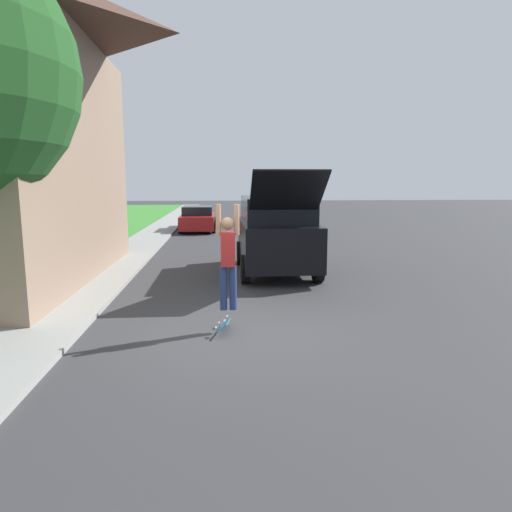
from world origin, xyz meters
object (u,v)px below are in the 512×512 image
object	(u,v)px
skateboarder	(228,256)
skateboard	(224,325)
car_down_street	(198,219)
suv_parked	(276,232)

from	to	relation	value
skateboarder	skateboard	xyz separation A→B (m)	(-0.09, -0.07, -1.23)
skateboard	car_down_street	bearing A→B (deg)	94.15
suv_parked	skateboard	bearing A→B (deg)	-106.42
skateboarder	suv_parked	bearing A→B (deg)	74.25
car_down_street	skateboard	size ratio (longest dim) A/B	5.78
car_down_street	skateboarder	distance (m)	17.47
car_down_street	suv_parked	bearing A→B (deg)	-76.79
suv_parked	skateboarder	xyz separation A→B (m)	(-1.49, -5.28, 0.16)
skateboard	skateboarder	bearing A→B (deg)	39.60
car_down_street	skateboard	bearing A→B (deg)	-85.85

